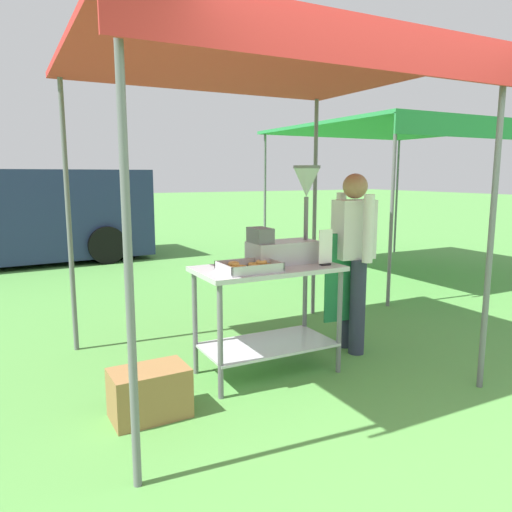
# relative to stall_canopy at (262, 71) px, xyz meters

# --- Properties ---
(ground_plane) EXTENTS (70.00, 70.00, 0.00)m
(ground_plane) POSITION_rel_stall_canopy_xyz_m (0.25, 4.69, -2.37)
(ground_plane) COLOR #519342
(stall_canopy) EXTENTS (2.82, 2.47, 2.46)m
(stall_canopy) POSITION_rel_stall_canopy_xyz_m (0.00, 0.00, 0.00)
(stall_canopy) COLOR slate
(stall_canopy) RESTS_ON ground
(donut_cart) EXTENTS (1.15, 0.61, 0.88)m
(donut_cart) POSITION_rel_stall_canopy_xyz_m (0.00, -0.10, -1.74)
(donut_cart) COLOR #B7B7BC
(donut_cart) RESTS_ON ground
(donut_tray) EXTENTS (0.43, 0.32, 0.07)m
(donut_tray) POSITION_rel_stall_canopy_xyz_m (-0.21, -0.20, -1.46)
(donut_tray) COLOR #B7B7BC
(donut_tray) RESTS_ON donut_cart
(donut_fryer) EXTENTS (0.61, 0.28, 0.79)m
(donut_fryer) POSITION_rel_stall_canopy_xyz_m (0.23, -0.02, -1.23)
(donut_fryer) COLOR #B7B7BC
(donut_fryer) RESTS_ON donut_cart
(menu_sign) EXTENTS (0.13, 0.05, 0.29)m
(menu_sign) POSITION_rel_stall_canopy_xyz_m (0.44, -0.26, -1.36)
(menu_sign) COLOR black
(menu_sign) RESTS_ON donut_cart
(vendor) EXTENTS (0.46, 0.54, 1.61)m
(vendor) POSITION_rel_stall_canopy_xyz_m (0.93, 0.02, -1.47)
(vendor) COLOR #2D3347
(vendor) RESTS_ON ground
(supply_crate) EXTENTS (0.51, 0.33, 0.33)m
(supply_crate) POSITION_rel_stall_canopy_xyz_m (-1.05, -0.38, -2.20)
(supply_crate) COLOR olive
(supply_crate) RESTS_ON ground
(van_navy) EXTENTS (4.94, 2.33, 1.69)m
(van_navy) POSITION_rel_stall_canopy_xyz_m (-1.72, 6.50, -1.50)
(van_navy) COLOR navy
(van_navy) RESTS_ON ground
(neighbour_tent) EXTENTS (3.27, 3.39, 2.34)m
(neighbour_tent) POSITION_rel_stall_canopy_xyz_m (3.85, 2.57, -0.10)
(neighbour_tent) COLOR slate
(neighbour_tent) RESTS_ON ground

